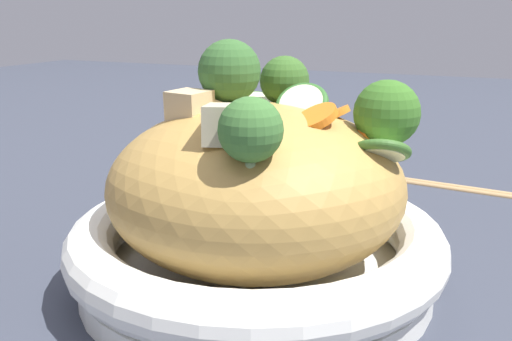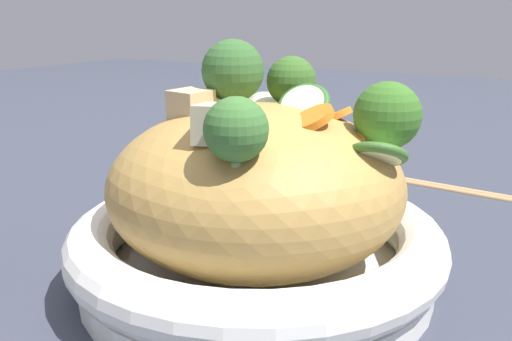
% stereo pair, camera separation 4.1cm
% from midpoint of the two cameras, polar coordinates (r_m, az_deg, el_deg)
% --- Properties ---
extents(ground_plane, '(3.00, 3.00, 0.00)m').
position_cam_midpoint_polar(ground_plane, '(0.44, -2.71, -11.00)').
color(ground_plane, '#343945').
extents(serving_bowl, '(0.27, 0.27, 0.05)m').
position_cam_midpoint_polar(serving_bowl, '(0.43, -2.75, -7.75)').
color(serving_bowl, white).
rests_on(serving_bowl, ground_plane).
extents(noodle_heap, '(0.21, 0.21, 0.12)m').
position_cam_midpoint_polar(noodle_heap, '(0.41, -2.85, -1.58)').
color(noodle_heap, '#B68C46').
rests_on(noodle_heap, serving_bowl).
extents(broccoli_florets, '(0.17, 0.18, 0.08)m').
position_cam_midpoint_polar(broccoli_florets, '(0.40, 0.50, 7.27)').
color(broccoli_florets, '#A2C071').
rests_on(broccoli_florets, serving_bowl).
extents(carrot_coins, '(0.07, 0.07, 0.04)m').
position_cam_midpoint_polar(carrot_coins, '(0.39, 6.61, 4.04)').
color(carrot_coins, orange).
rests_on(carrot_coins, serving_bowl).
extents(zucchini_slices, '(0.16, 0.13, 0.05)m').
position_cam_midpoint_polar(zucchini_slices, '(0.43, 1.92, 5.22)').
color(zucchini_slices, beige).
rests_on(zucchini_slices, serving_bowl).
extents(chicken_chunks, '(0.09, 0.14, 0.03)m').
position_cam_midpoint_polar(chicken_chunks, '(0.39, -6.47, 5.49)').
color(chicken_chunks, '#CCBA89').
rests_on(chicken_chunks, serving_bowl).
extents(chopsticks_pair, '(0.23, 0.04, 0.01)m').
position_cam_midpoint_polar(chopsticks_pair, '(0.69, 18.86, -1.66)').
color(chopsticks_pair, tan).
rests_on(chopsticks_pair, ground_plane).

